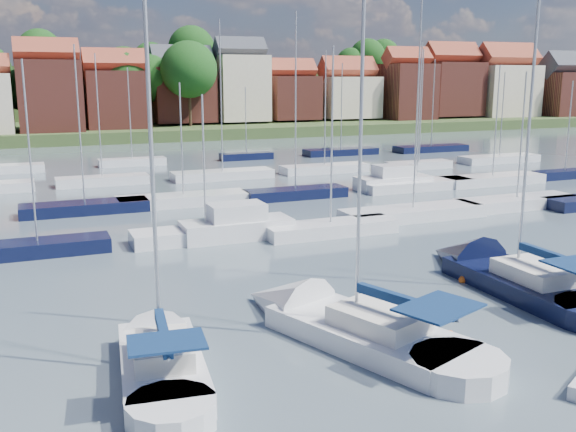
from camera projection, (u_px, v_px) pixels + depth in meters
name	position (u px, v px, depth m)	size (l,w,h in m)	color
ground	(226.00, 185.00, 60.82)	(260.00, 260.00, 0.00)	#4B5B66
sailboat_left	(159.00, 355.00, 22.77)	(3.80, 10.41, 13.90)	silver
sailboat_centre	(335.00, 324.00, 25.72)	(7.63, 13.06, 17.19)	silver
sailboat_navy	(499.00, 275.00, 32.04)	(3.52, 13.24, 18.25)	black
buoy_c	(445.00, 363.00, 22.94)	(0.52, 0.52, 0.52)	#D85914
buoy_e	(463.00, 282.00, 32.05)	(0.42, 0.42, 0.42)	#D85914
buoy_g	(450.00, 338.00, 25.14)	(0.44, 0.44, 0.44)	#D85914
marina_field	(262.00, 187.00, 57.04)	(79.62, 41.41, 15.93)	silver
far_shore_town	(116.00, 102.00, 144.54)	(212.46, 90.00, 22.27)	#354A25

